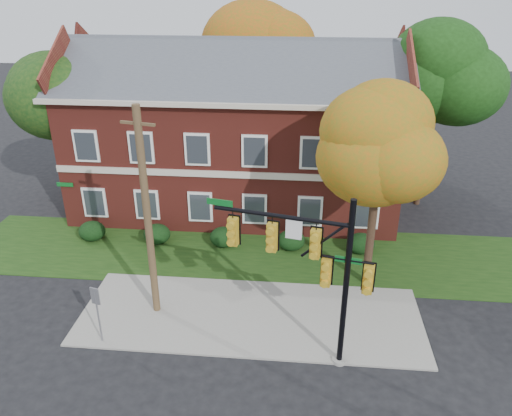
# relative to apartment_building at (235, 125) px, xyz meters

# --- Properties ---
(ground) EXTENTS (120.00, 120.00, 0.00)m
(ground) POSITION_rel_apartment_building_xyz_m (2.00, -11.95, -4.99)
(ground) COLOR black
(ground) RESTS_ON ground
(sidewalk) EXTENTS (14.00, 5.00, 0.08)m
(sidewalk) POSITION_rel_apartment_building_xyz_m (2.00, -10.95, -4.95)
(sidewalk) COLOR gray
(sidewalk) RESTS_ON ground
(grass_strip) EXTENTS (30.00, 6.00, 0.04)m
(grass_strip) POSITION_rel_apartment_building_xyz_m (2.00, -5.95, -4.97)
(grass_strip) COLOR #193811
(grass_strip) RESTS_ON ground
(apartment_building) EXTENTS (18.80, 8.80, 9.74)m
(apartment_building) POSITION_rel_apartment_building_xyz_m (0.00, 0.00, 0.00)
(apartment_building) COLOR maroon
(apartment_building) RESTS_ON ground
(hedge_far_left) EXTENTS (1.40, 1.26, 1.05)m
(hedge_far_left) POSITION_rel_apartment_building_xyz_m (-7.00, -5.25, -4.46)
(hedge_far_left) COLOR black
(hedge_far_left) RESTS_ON ground
(hedge_left) EXTENTS (1.40, 1.26, 1.05)m
(hedge_left) POSITION_rel_apartment_building_xyz_m (-3.50, -5.25, -4.46)
(hedge_left) COLOR black
(hedge_left) RESTS_ON ground
(hedge_center) EXTENTS (1.40, 1.26, 1.05)m
(hedge_center) POSITION_rel_apartment_building_xyz_m (0.00, -5.25, -4.46)
(hedge_center) COLOR black
(hedge_center) RESTS_ON ground
(hedge_right) EXTENTS (1.40, 1.26, 1.05)m
(hedge_right) POSITION_rel_apartment_building_xyz_m (3.50, -5.25, -4.46)
(hedge_right) COLOR black
(hedge_right) RESTS_ON ground
(hedge_far_right) EXTENTS (1.40, 1.26, 1.05)m
(hedge_far_right) POSITION_rel_apartment_building_xyz_m (7.00, -5.25, -4.46)
(hedge_far_right) COLOR black
(hedge_far_right) RESTS_ON ground
(tree_near_right) EXTENTS (4.50, 4.25, 8.58)m
(tree_near_right) POSITION_rel_apartment_building_xyz_m (7.22, -8.09, 1.68)
(tree_near_right) COLOR black
(tree_near_right) RESTS_ON ground
(tree_left_rear) EXTENTS (5.40, 5.10, 8.88)m
(tree_left_rear) POSITION_rel_apartment_building_xyz_m (-9.73, -1.12, 1.69)
(tree_left_rear) COLOR black
(tree_left_rear) RESTS_ON ground
(tree_right_rear) EXTENTS (6.30, 5.95, 10.62)m
(tree_right_rear) POSITION_rel_apartment_building_xyz_m (11.31, 0.86, 3.13)
(tree_right_rear) COLOR black
(tree_right_rear) RESTS_ON ground
(tree_far_rear) EXTENTS (6.84, 6.46, 11.52)m
(tree_far_rear) POSITION_rel_apartment_building_xyz_m (1.34, 7.84, 3.86)
(tree_far_rear) COLOR black
(tree_far_rear) RESTS_ON ground
(traffic_signal) EXTENTS (5.76, 1.38, 6.53)m
(traffic_signal) POSITION_rel_apartment_building_xyz_m (4.36, -13.02, -0.93)
(traffic_signal) COLOR gray
(traffic_signal) RESTS_ON ground
(utility_pole) EXTENTS (1.35, 0.39, 8.77)m
(utility_pole) POSITION_rel_apartment_building_xyz_m (-1.95, -10.93, -0.54)
(utility_pole) COLOR brown
(utility_pole) RESTS_ON ground
(sign_post) EXTENTS (0.36, 0.14, 2.50)m
(sign_post) POSITION_rel_apartment_building_xyz_m (-3.50, -13.05, -3.29)
(sign_post) COLOR slate
(sign_post) RESTS_ON ground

